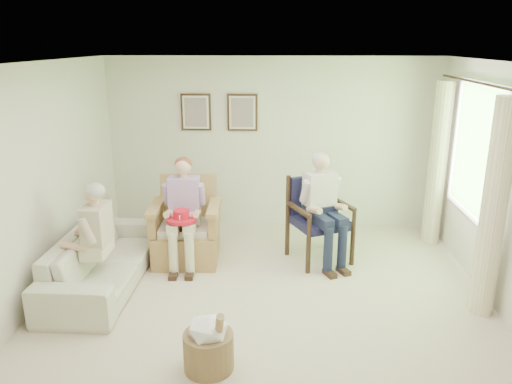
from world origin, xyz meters
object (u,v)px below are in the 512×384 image
(person_dark, at_px, (321,201))
(person_sofa, at_px, (92,234))
(sofa, at_px, (103,259))
(wicker_armchair, at_px, (187,235))
(hatbox, at_px, (209,343))
(person_wicker, at_px, (183,205))
(red_hat, at_px, (182,217))
(wood_armchair, at_px, (320,215))

(person_dark, bearing_deg, person_sofa, 175.50)
(sofa, bearing_deg, wicker_armchair, -48.58)
(wicker_armchair, xyz_separation_m, hatbox, (0.62, -2.31, -0.09))
(person_wicker, xyz_separation_m, red_hat, (0.01, -0.20, -0.09))
(sofa, distance_m, red_hat, 1.05)
(person_sofa, height_order, hatbox, person_sofa)
(sofa, height_order, red_hat, red_hat)
(person_sofa, bearing_deg, wood_armchair, 114.40)
(red_hat, relative_size, hatbox, 0.58)
(wicker_armchair, relative_size, person_sofa, 0.85)
(person_dark, bearing_deg, person_wicker, 159.06)
(wicker_armchair, bearing_deg, sofa, -141.55)
(wicker_armchair, distance_m, sofa, 1.15)
(person_sofa, bearing_deg, sofa, -179.76)
(person_wicker, bearing_deg, hatbox, -76.90)
(person_dark, bearing_deg, hatbox, -141.42)
(wood_armchair, distance_m, person_dark, 0.31)
(wicker_armchair, height_order, person_sofa, person_sofa)
(person_dark, distance_m, hatbox, 2.63)
(wood_armchair, xyz_separation_m, person_wicker, (-1.75, -0.31, 0.21))
(wicker_armchair, distance_m, person_sofa, 1.38)
(person_dark, xyz_separation_m, person_sofa, (-2.61, -0.99, -0.11))
(wicker_armchair, relative_size, person_wicker, 0.79)
(wicker_armchair, distance_m, wood_armchair, 1.78)
(wicker_armchair, xyz_separation_m, person_sofa, (-0.86, -1.00, 0.39))
(person_sofa, xyz_separation_m, red_hat, (0.87, 0.66, -0.02))
(wicker_armchair, distance_m, person_wicker, 0.49)
(wicker_armchair, relative_size, red_hat, 2.89)
(person_dark, bearing_deg, sofa, 170.69)
(wood_armchair, height_order, hatbox, wood_armchair)
(wicker_armchair, height_order, wood_armchair, wicker_armchair)
(person_dark, height_order, person_sofa, person_dark)
(person_dark, relative_size, hatbox, 2.18)
(wood_armchair, distance_m, red_hat, 1.82)
(wicker_armchair, height_order, red_hat, wicker_armchair)
(sofa, relative_size, person_dark, 1.53)
(sofa, relative_size, person_sofa, 1.70)
(sofa, distance_m, person_sofa, 0.49)
(person_wicker, relative_size, person_dark, 0.96)
(person_dark, height_order, red_hat, person_dark)
(wood_armchair, xyz_separation_m, red_hat, (-1.74, -0.52, 0.12))
(wood_armchair, height_order, sofa, wood_armchair)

